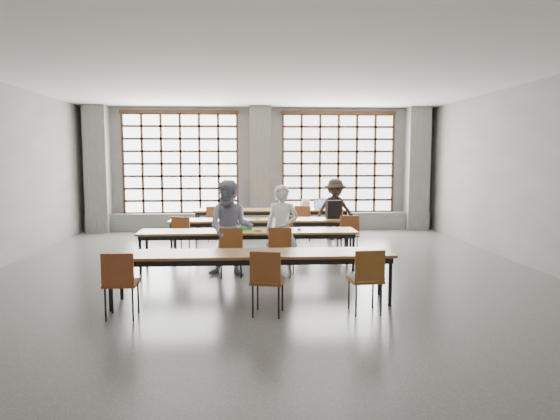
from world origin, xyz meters
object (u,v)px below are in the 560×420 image
Objects in this scene: chair_front_right at (281,246)px; backpack at (334,209)px; chair_back_right at (335,219)px; phone at (258,231)px; student_male at (282,230)px; desk_row_b at (262,222)px; chair_mid_centre at (282,232)px; red_pouch at (122,279)px; chair_back_left at (216,220)px; green_box at (245,227)px; chair_mid_right at (348,231)px; desk_row_c at (248,234)px; chair_near_mid at (267,276)px; chair_near_left at (120,278)px; desk_row_d at (252,257)px; student_back at (335,209)px; chair_back_mid at (303,219)px; mouse at (299,229)px; laptop_front at (278,226)px; laptop_back at (321,206)px; plastic_bag at (305,203)px; chair_front_left at (231,247)px; chair_near_right at (367,275)px; student_female at (231,228)px; desk_row_a at (271,212)px; chair_mid_left at (183,233)px.

chair_front_right is 2.73m from backpack.
phone is (-2.00, -3.28, 0.20)m from chair_back_right.
desk_row_b is at bearing 112.47° from student_male.
red_pouch is (-2.34, -3.78, -0.04)m from chair_mid_centre.
chair_back_left reaches higher than green_box.
desk_row_c is at bearing -153.20° from chair_mid_right.
desk_row_b is 1.00× the size of desk_row_c.
green_box is (-0.05, 0.08, 0.11)m from desk_row_c.
red_pouch is at bearing 177.64° from chair_near_mid.
desk_row_d is at bearing 20.33° from chair_near_left.
student_back is at bearing 40.28° from desk_row_b.
chair_back_mid is at bearing 78.20° from chair_front_right.
chair_back_mid is (1.37, 3.18, -0.13)m from desk_row_c.
phone is at bearing -174.07° from mouse.
phone is at bearing -93.55° from desk_row_b.
laptop_front is 4.04m from laptop_back.
laptop_front reaches higher than desk_row_d.
chair_back_mid is at bearing 79.34° from chair_near_mid.
chair_back_mid is at bearing -100.39° from plastic_bag.
laptop_front is (1.37, -3.06, 0.25)m from chair_back_left.
chair_near_right is at bearing -49.25° from chair_front_left.
laptop_front is 0.89× the size of laptop_back.
chair_front_left is at bearing 58.35° from chair_near_left.
student_back reaches higher than chair_mid_right.
plastic_bag is (1.32, 3.95, 0.14)m from phone.
chair_back_left is 3.00m from chair_back_right.
desk_row_c is 0.61m from student_female.
student_back is at bearing 67.61° from chair_front_right.
desk_row_a is 16.00× the size of green_box.
chair_back_mid is at bearing 66.61° from desk_row_c.
chair_back_right is at bearing -71.41° from laptop_back.
desk_row_d is 4.55× the size of chair_back_mid.
chair_mid_right is 2.32× the size of laptop_front.
chair_front_right is 1.00× the size of chair_near_right.
chair_mid_left is at bearing 153.25° from laptop_front.
student_male reaches higher than chair_near_left.
chair_mid_right is at bearing -36.04° from chair_back_left.
student_female is at bearing -158.99° from mouse.
chair_mid_left is 2.04m from chair_mid_centre.
desk_row_b is 2.33m from chair_front_right.
chair_back_left is at bearing 126.66° from desk_row_b.
desk_row_b is 40.82× the size of mouse.
plastic_bag is (-0.59, 2.80, 0.34)m from chair_mid_right.
student_back is 7.71× the size of red_pouch.
red_pouch is (-2.19, -2.83, -0.29)m from laptop_front.
plastic_bag is at bearing 68.19° from chair_front_left.
student_female is at bearing 92.01° from chair_front_left.
plastic_bag is at bearing 76.62° from desk_row_d.
laptop_back is at bearing 66.73° from chair_mid_centre.
chair_front_right is at bearing 81.36° from chair_near_mid.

